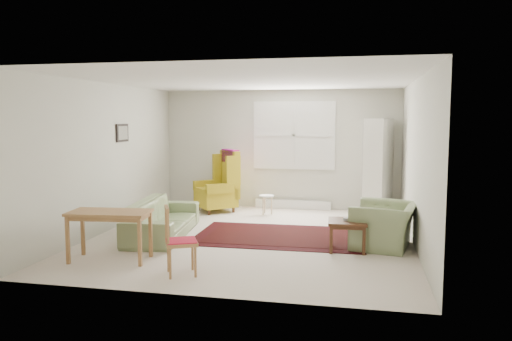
% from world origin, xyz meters
% --- Properties ---
extents(room, '(5.04, 5.54, 2.51)m').
position_xyz_m(room, '(0.02, 0.21, 1.26)').
color(room, beige).
rests_on(room, ground).
extents(rug, '(2.74, 1.79, 0.03)m').
position_xyz_m(rug, '(0.43, 0.13, 0.01)').
color(rug, black).
rests_on(rug, ground).
extents(sofa, '(1.02, 2.10, 0.82)m').
position_xyz_m(sofa, '(-1.44, -0.22, 0.41)').
color(sofa, gray).
rests_on(sofa, ground).
extents(armchair, '(1.06, 1.16, 0.79)m').
position_xyz_m(armchair, '(2.05, -0.20, 0.39)').
color(armchair, gray).
rests_on(armchair, ground).
extents(wingback_chair, '(1.07, 1.06, 1.27)m').
position_xyz_m(wingback_chair, '(-1.21, 2.01, 0.64)').
color(wingback_chair, gold).
rests_on(wingback_chair, ground).
extents(coffee_table, '(0.57, 0.57, 0.44)m').
position_xyz_m(coffee_table, '(1.52, -0.51, 0.22)').
color(coffee_table, '#492816').
rests_on(coffee_table, ground).
extents(stool, '(0.29, 0.29, 0.39)m').
position_xyz_m(stool, '(-0.13, 1.94, 0.19)').
color(stool, white).
rests_on(stool, ground).
extents(cabinet, '(0.61, 0.85, 1.91)m').
position_xyz_m(cabinet, '(2.03, 2.35, 0.95)').
color(cabinet, white).
rests_on(cabinet, ground).
extents(desk, '(1.11, 0.64, 0.67)m').
position_xyz_m(desk, '(-1.58, -1.69, 0.34)').
color(desk, '#A57442').
rests_on(desk, ground).
extents(desk_chair, '(0.50, 0.50, 0.85)m').
position_xyz_m(desk_chair, '(-0.43, -2.07, 0.42)').
color(desk_chair, '#A57442').
rests_on(desk_chair, ground).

